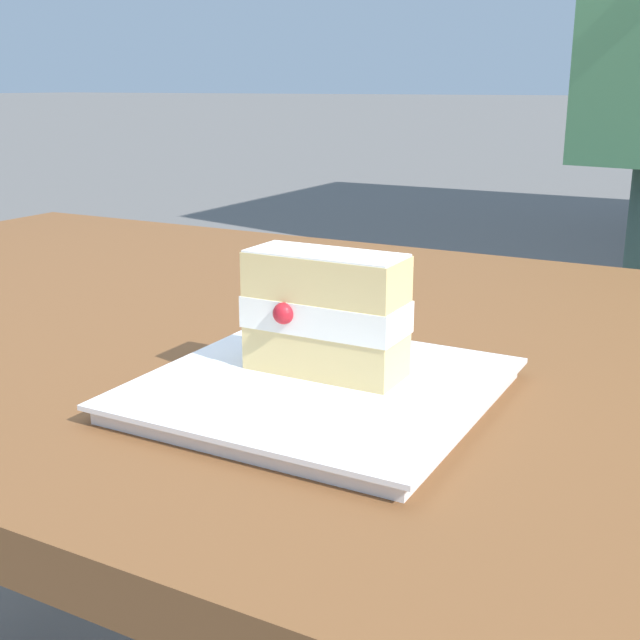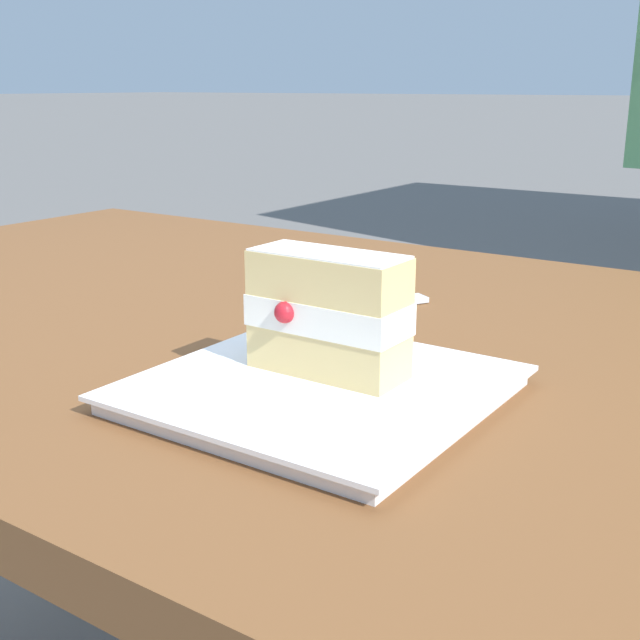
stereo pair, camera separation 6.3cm
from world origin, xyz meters
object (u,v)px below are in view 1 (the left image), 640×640
dessert_plate (320,389)px  cake_slice (325,313)px  patio_table (254,394)px  dessert_fork (343,304)px

dessert_plate → cake_slice: 0.06m
patio_table → cake_slice: cake_slice is taller
dessert_plate → dessert_fork: bearing=113.2°
patio_table → dessert_fork: 0.14m
patio_table → cake_slice: bearing=-42.7°
patio_table → dessert_plate: bearing=-45.0°
cake_slice → dessert_fork: cake_slice is taller
dessert_plate → cake_slice: cake_slice is taller
patio_table → cake_slice: (0.18, -0.16, 0.16)m
dessert_plate → dessert_fork: 0.28m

